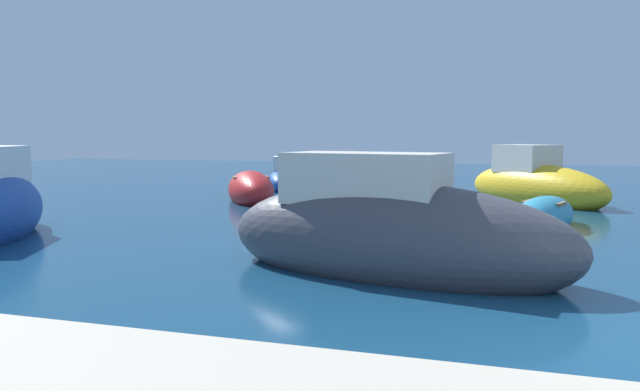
{
  "coord_description": "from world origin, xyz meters",
  "views": [
    {
      "loc": [
        -2.49,
        -6.19,
        2.1
      ],
      "look_at": [
        -7.12,
        9.13,
        0.49
      ],
      "focal_mm": 33.5,
      "sensor_mm": 36.0,
      "label": 1
    }
  ],
  "objects_px": {
    "moored_boat_0": "(534,185)",
    "moored_boat_5": "(389,234)",
    "moored_boat_2": "(251,190)",
    "moored_boat_4": "(282,180)",
    "moored_boat_1": "(543,217)"
  },
  "relations": [
    {
      "from": "moored_boat_2",
      "to": "moored_boat_1",
      "type": "bearing_deg",
      "value": 37.86
    },
    {
      "from": "moored_boat_2",
      "to": "moored_boat_4",
      "type": "distance_m",
      "value": 4.47
    },
    {
      "from": "moored_boat_0",
      "to": "moored_boat_4",
      "type": "distance_m",
      "value": 9.52
    },
    {
      "from": "moored_boat_1",
      "to": "moored_boat_2",
      "type": "bearing_deg",
      "value": 87.21
    },
    {
      "from": "moored_boat_0",
      "to": "moored_boat_1",
      "type": "bearing_deg",
      "value": -41.97
    },
    {
      "from": "moored_boat_5",
      "to": "moored_boat_2",
      "type": "bearing_deg",
      "value": 136.8
    },
    {
      "from": "moored_boat_1",
      "to": "moored_boat_5",
      "type": "distance_m",
      "value": 5.86
    },
    {
      "from": "moored_boat_5",
      "to": "moored_boat_4",
      "type": "bearing_deg",
      "value": 128.77
    },
    {
      "from": "moored_boat_4",
      "to": "moored_boat_5",
      "type": "bearing_deg",
      "value": 9.62
    },
    {
      "from": "moored_boat_0",
      "to": "moored_boat_5",
      "type": "height_order",
      "value": "moored_boat_5"
    },
    {
      "from": "moored_boat_5",
      "to": "moored_boat_1",
      "type": "bearing_deg",
      "value": 75.81
    },
    {
      "from": "moored_boat_2",
      "to": "moored_boat_0",
      "type": "bearing_deg",
      "value": 74.72
    },
    {
      "from": "moored_boat_4",
      "to": "moored_boat_5",
      "type": "height_order",
      "value": "moored_boat_5"
    },
    {
      "from": "moored_boat_0",
      "to": "moored_boat_1",
      "type": "relative_size",
      "value": 1.52
    },
    {
      "from": "moored_boat_2",
      "to": "moored_boat_4",
      "type": "xyz_separation_m",
      "value": [
        -0.6,
        4.43,
        0.01
      ]
    }
  ]
}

